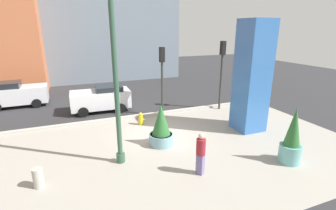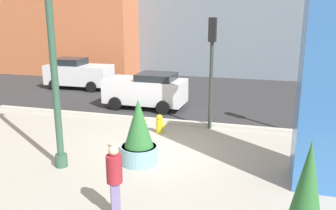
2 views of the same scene
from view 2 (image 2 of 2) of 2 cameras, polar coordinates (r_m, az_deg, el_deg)
The scene contains 12 objects.
ground_plane at distance 15.74m, azimuth 2.89°, elevation -2.16°, with size 60.00×60.00×0.00m, color #2D2D30.
plaza_pavement at distance 10.36m, azimuth -4.77°, elevation -11.42°, with size 18.00×10.00×0.02m, color #9E998E.
curb_strip at distance 14.90m, azimuth 2.13°, elevation -2.81°, with size 18.00×0.24×0.16m, color #B7B2A8.
lamp_post at distance 10.53m, azimuth -18.06°, elevation 8.76°, with size 0.44×0.44×7.36m.
art_pillar_blue at distance 9.94m, azimuth 24.56°, elevation 4.14°, with size 1.45×1.45×5.92m, color #3870BC.
potted_plant_curbside at distance 10.93m, azimuth -4.70°, elevation -4.89°, with size 1.16×1.16×2.05m.
fire_hydrant at distance 13.73m, azimuth -1.35°, elevation -3.06°, with size 0.36×0.26×0.75m.
traffic_light_far_side at distance 13.87m, azimuth 7.03°, elevation 7.89°, with size 0.28×0.42×4.36m.
traffic_light_corner at distance 13.60m, azimuth 24.74°, elevation 7.40°, with size 0.28×0.42×4.65m.
car_curb_west at distance 17.35m, azimuth -3.49°, elevation 2.44°, with size 3.92×2.07×1.72m.
car_curb_east at distance 22.56m, azimuth -14.20°, elevation 4.95°, with size 3.99×1.98×1.83m.
pedestrian_crossing at distance 8.21m, azimuth -8.55°, elevation -11.43°, with size 0.49×0.49×1.72m.
Camera 2 is at (3.35, -10.69, 4.54)m, focal length 38.06 mm.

